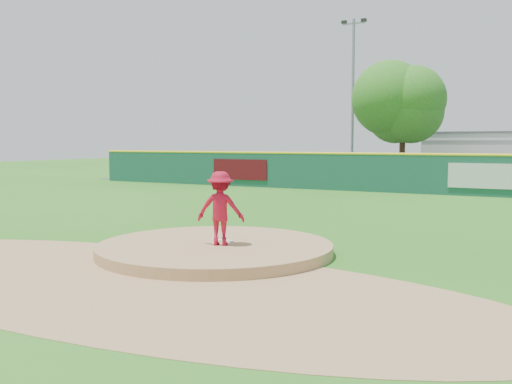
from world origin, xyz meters
The scene contains 12 objects.
ground centered at (0.00, 0.00, 0.00)m, with size 120.00×120.00×0.00m, color #286B19.
pitchers_mound centered at (0.00, 0.00, 0.00)m, with size 5.50×5.50×0.50m, color #9E774C.
pitching_rubber centered at (0.00, 0.30, 0.27)m, with size 0.60×0.15×0.04m, color white.
infield_dirt_arc centered at (0.00, -3.00, 0.01)m, with size 15.40×15.40×0.01m, color #9E774C.
parking_lot centered at (0.00, 27.00, 0.01)m, with size 44.00×16.00×0.02m, color #38383A.
pitcher centered at (0.23, -0.12, 1.10)m, with size 1.09×0.63×1.69m, color #A30E25.
van centered at (-4.61, 25.78, 0.80)m, with size 2.59×5.63×1.56m, color silver.
fence_banners centered at (-2.95, 17.92, 1.00)m, with size 17.25×0.04×1.20m.
playground_slide centered at (-16.82, 22.49, 0.82)m, with size 1.04×2.93×1.62m.
outfield_fence centered at (0.00, 18.00, 1.09)m, with size 40.00×0.14×2.07m.
deciduous_tree centered at (-2.00, 25.00, 4.55)m, with size 5.60×5.60×7.36m.
light_pole_left centered at (-6.00, 27.00, 6.05)m, with size 1.75×0.25×11.00m.
Camera 1 is at (7.14, -11.11, 2.61)m, focal length 40.00 mm.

